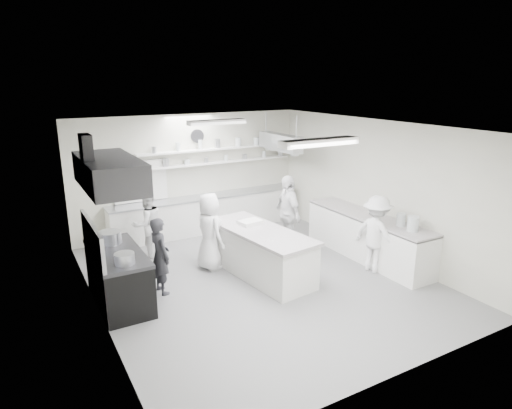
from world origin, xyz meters
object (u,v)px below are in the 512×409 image
right_counter (367,237)px  cook_back (148,224)px  prep_island (261,254)px  cook_stove (160,256)px  back_counter (207,214)px  stove (119,279)px

right_counter → cook_back: (-4.18, 2.43, 0.29)m
right_counter → prep_island: (-2.50, 0.38, -0.02)m
right_counter → prep_island: size_ratio=1.35×
right_counter → cook_back: bearing=149.8°
cook_stove → back_counter: bearing=-44.4°
prep_island → cook_back: cook_back is taller
back_counter → cook_back: size_ratio=3.31×
right_counter → cook_stove: (-4.49, 0.61, 0.25)m
stove → prep_island: size_ratio=0.74×
prep_island → cook_stove: cook_stove is taller
right_counter → prep_island: 2.53m
back_counter → stove: bearing=-136.0°
stove → cook_stove: (0.76, 0.01, 0.27)m
cook_stove → cook_back: (0.30, 1.83, 0.03)m
right_counter → cook_stove: cook_stove is taller
cook_stove → right_counter: bearing=-104.7°
prep_island → cook_stove: size_ratio=1.69×
stove → prep_island: (2.75, -0.22, 0.00)m
stove → cook_back: bearing=59.8°
stove → prep_island: 2.76m
stove → cook_stove: bearing=0.5°
stove → cook_back: 2.14m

